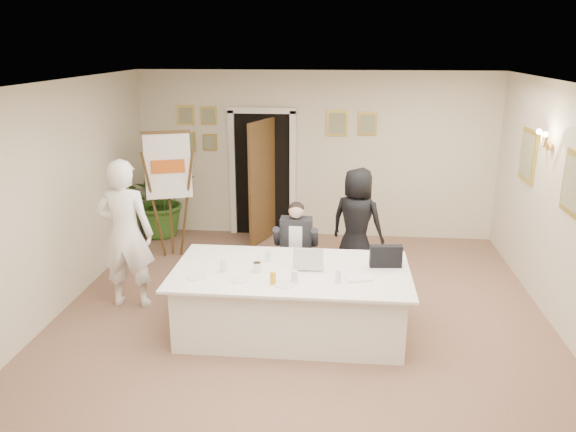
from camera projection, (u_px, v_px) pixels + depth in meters
The scene contains 27 objects.
floor at pixel (299, 331), 6.55m from camera, with size 7.00×7.00×0.00m, color brown.
ceiling at pixel (300, 86), 5.72m from camera, with size 6.00×7.00×0.02m, color white.
wall_back at pixel (315, 155), 9.46m from camera, with size 6.00×0.10×2.80m, color beige.
wall_front at pixel (245, 424), 2.81m from camera, with size 6.00×0.10×2.80m, color beige.
wall_left at pixel (38, 209), 6.41m from camera, with size 0.10×7.00×2.80m, color beige.
doorway at pixel (262, 177), 9.48m from camera, with size 1.14×0.86×2.20m.
pictures_back_wall at pixel (268, 128), 9.37m from camera, with size 3.40×0.06×0.80m, color gold, non-canonical shape.
pictures_right_wall at pixel (548, 168), 6.90m from camera, with size 0.06×2.20×0.80m, color gold, non-canonical shape.
wall_sconce at pixel (546, 140), 6.80m from camera, with size 0.20×0.30×0.24m, color gold, non-canonical shape.
conference_table at pixel (291, 300), 6.44m from camera, with size 2.67×1.43×0.78m.
seated_man at pixel (296, 250), 7.28m from camera, with size 0.56×0.60×1.30m, color black, non-canonical shape.
flip_chart at pixel (170, 201), 8.57m from camera, with size 0.70×0.53×1.95m.
standing_man at pixel (125, 234), 6.95m from camera, with size 0.70×0.46×1.91m, color white.
standing_woman at pixel (357, 223), 7.93m from camera, with size 0.77×0.50×1.58m, color black.
potted_palm at pixel (162, 199), 9.64m from camera, with size 1.18×1.02×1.31m, color #346120.
laptop at pixel (309, 255), 6.37m from camera, with size 0.34×0.36×0.28m, color #B7BABC, non-canonical shape.
laptop_bag at pixel (386, 256), 6.38m from camera, with size 0.36×0.10×0.25m, color black.
paper_stack at pixel (359, 278), 6.07m from camera, with size 0.28×0.19×0.03m, color white.
plate_left at pixel (197, 277), 6.12m from camera, with size 0.21×0.21×0.01m, color white.
plate_mid at pixel (240, 280), 6.04m from camera, with size 0.20×0.20×0.01m, color white.
plate_near at pixel (285, 284), 5.93m from camera, with size 0.22×0.22×0.01m, color white.
glass_a at pixel (223, 266), 6.24m from camera, with size 0.07×0.07×0.14m, color silver.
glass_b at pixel (294, 277), 5.96m from camera, with size 0.07×0.07×0.14m, color silver.
glass_c at pixel (338, 276), 5.97m from camera, with size 0.06×0.06×0.14m, color silver.
glass_d at pixel (268, 256), 6.53m from camera, with size 0.06×0.06×0.14m, color silver.
oj_glass at pixel (273, 278), 5.94m from camera, with size 0.06×0.06×0.13m, color orange.
steel_jug at pixel (257, 267), 6.25m from camera, with size 0.09×0.09×0.11m, color silver.
Camera 1 is at (0.45, -5.84, 3.23)m, focal length 35.00 mm.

